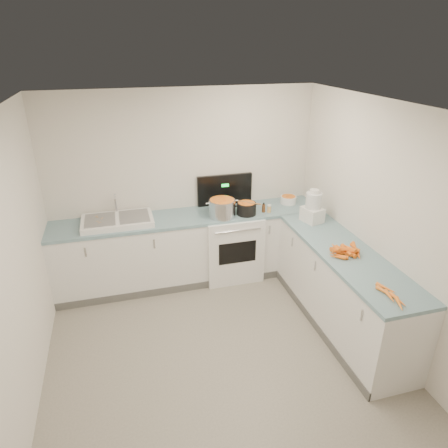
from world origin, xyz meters
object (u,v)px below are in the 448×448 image
object	(u,v)px
sink	(118,220)
food_processor	(313,208)
extract_bottle	(264,208)
stove	(230,243)
mixing_bowl	(288,200)
spice_jar	(269,209)
steel_pot	(222,209)
black_pot	(246,209)

from	to	relation	value
sink	food_processor	size ratio (longest dim) A/B	2.05
extract_bottle	food_processor	bearing A→B (deg)	-42.47
stove	mixing_bowl	xyz separation A→B (m)	(0.86, 0.08, 0.52)
extract_bottle	spice_jar	xyz separation A→B (m)	(0.07, -0.02, -0.01)
mixing_bowl	spice_jar	world-z (taller)	mixing_bowl
steel_pot	extract_bottle	xyz separation A→B (m)	(0.56, -0.01, -0.05)
black_pot	extract_bottle	bearing A→B (deg)	1.71
extract_bottle	mixing_bowl	bearing A→B (deg)	25.17
sink	food_processor	distance (m)	2.42
extract_bottle	food_processor	distance (m)	0.66
sink	steel_pot	size ratio (longest dim) A/B	2.52
steel_pot	extract_bottle	size ratio (longest dim) A/B	3.16
stove	mixing_bowl	distance (m)	1.01
mixing_bowl	steel_pot	bearing A→B (deg)	-168.65
steel_pot	extract_bottle	world-z (taller)	steel_pot
sink	extract_bottle	distance (m)	1.87
mixing_bowl	food_processor	world-z (taller)	food_processor
mixing_bowl	spice_jar	bearing A→B (deg)	-148.32
spice_jar	black_pot	bearing A→B (deg)	177.13
food_processor	steel_pot	bearing A→B (deg)	156.95
mixing_bowl	extract_bottle	size ratio (longest dim) A/B	2.06
steel_pot	food_processor	world-z (taller)	food_processor
stove	steel_pot	distance (m)	0.60
food_processor	spice_jar	bearing A→B (deg)	134.61
stove	mixing_bowl	world-z (taller)	stove
steel_pot	spice_jar	distance (m)	0.64
stove	steel_pot	xyz separation A→B (m)	(-0.15, -0.12, 0.57)
stove	extract_bottle	xyz separation A→B (m)	(0.42, -0.13, 0.52)
stove	food_processor	distance (m)	1.24
food_processor	extract_bottle	bearing A→B (deg)	137.53
stove	food_processor	xyz separation A→B (m)	(0.89, -0.57, 0.65)
mixing_bowl	stove	bearing A→B (deg)	-174.73
extract_bottle	food_processor	size ratio (longest dim) A/B	0.26
stove	black_pot	world-z (taller)	stove
black_pot	food_processor	world-z (taller)	food_processor
black_pot	mixing_bowl	bearing A→B (deg)	17.47
black_pot	sink	bearing A→B (deg)	174.66
steel_pot	food_processor	xyz separation A→B (m)	(1.04, -0.44, 0.08)
black_pot	steel_pot	bearing A→B (deg)	177.64
sink	spice_jar	size ratio (longest dim) A/B	9.78
sink	black_pot	world-z (taller)	sink
stove	extract_bottle	distance (m)	0.68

